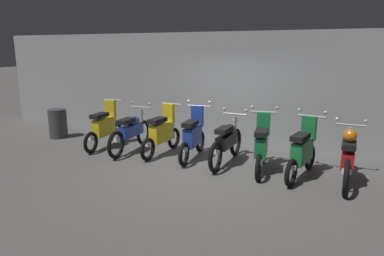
{
  "coord_description": "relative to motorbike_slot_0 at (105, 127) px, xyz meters",
  "views": [
    {
      "loc": [
        3.01,
        -6.56,
        2.5
      ],
      "look_at": [
        -0.36,
        0.41,
        0.75
      ],
      "focal_mm": 33.26,
      "sensor_mm": 36.0,
      "label": 1
    }
  ],
  "objects": [
    {
      "name": "motorbike_slot_1",
      "position": [
        0.82,
        -0.01,
        -0.03
      ],
      "size": [
        0.59,
        1.95,
        1.15
      ],
      "color": "black",
      "rests_on": "ground"
    },
    {
      "name": "motorbike_slot_3",
      "position": [
        2.45,
        0.12,
        0.0
      ],
      "size": [
        0.59,
        1.68,
        1.29
      ],
      "color": "black",
      "rests_on": "ground"
    },
    {
      "name": "motorbike_slot_2",
      "position": [
        1.64,
        0.11,
        0.0
      ],
      "size": [
        0.56,
        1.68,
        1.18
      ],
      "color": "black",
      "rests_on": "ground"
    },
    {
      "name": "motorbike_slot_5",
      "position": [
        4.09,
        -0.01,
        0.0
      ],
      "size": [
        0.58,
        1.67,
        1.29
      ],
      "color": "black",
      "rests_on": "ground"
    },
    {
      "name": "trash_bin",
      "position": [
        -1.83,
        0.19,
        -0.12
      ],
      "size": [
        0.5,
        0.5,
        0.82
      ],
      "primitive_type": "cylinder",
      "color": "#38383D",
      "rests_on": "ground"
    },
    {
      "name": "motorbike_slot_0",
      "position": [
        0.0,
        0.0,
        0.0
      ],
      "size": [
        0.56,
        1.68,
        1.18
      ],
      "color": "black",
      "rests_on": "ground"
    },
    {
      "name": "back_wall",
      "position": [
        2.87,
        1.8,
        0.93
      ],
      "size": [
        16.0,
        0.3,
        2.9
      ],
      "primitive_type": "cube",
      "color": "gray",
      "rests_on": "ground"
    },
    {
      "name": "motorbike_slot_4",
      "position": [
        3.28,
        0.13,
        -0.03
      ],
      "size": [
        0.59,
        1.95,
        1.15
      ],
      "color": "black",
      "rests_on": "ground"
    },
    {
      "name": "ground_plane",
      "position": [
        2.87,
        -0.44,
        -0.52
      ],
      "size": [
        80.0,
        80.0,
        0.0
      ],
      "primitive_type": "plane",
      "color": "#565451"
    },
    {
      "name": "motorbike_slot_7",
      "position": [
        5.73,
        -0.01,
        0.0
      ],
      "size": [
        0.59,
        1.95,
        1.15
      ],
      "color": "black",
      "rests_on": "ground"
    },
    {
      "name": "motorbike_slot_6",
      "position": [
        4.92,
        -0.06,
        0.0
      ],
      "size": [
        0.58,
        1.67,
        1.29
      ],
      "color": "black",
      "rests_on": "ground"
    }
  ]
}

